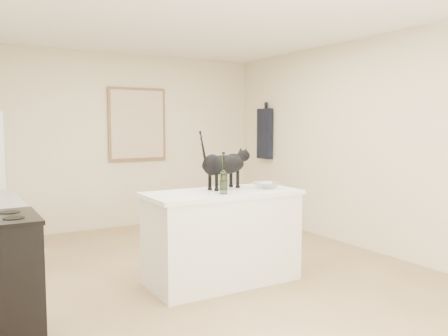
# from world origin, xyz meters

# --- Properties ---
(floor) EXTENTS (5.50, 5.50, 0.00)m
(floor) POSITION_xyz_m (0.00, 0.00, 0.00)
(floor) COLOR #9F8255
(floor) RESTS_ON ground
(ceiling) EXTENTS (5.50, 5.50, 0.00)m
(ceiling) POSITION_xyz_m (0.00, 0.00, 2.60)
(ceiling) COLOR white
(ceiling) RESTS_ON ground
(wall_back) EXTENTS (4.50, 0.00, 4.50)m
(wall_back) POSITION_xyz_m (0.00, 2.75, 1.30)
(wall_back) COLOR beige
(wall_back) RESTS_ON ground
(wall_right) EXTENTS (0.00, 5.50, 5.50)m
(wall_right) POSITION_xyz_m (2.25, 0.00, 1.30)
(wall_right) COLOR beige
(wall_right) RESTS_ON ground
(island_base) EXTENTS (1.44, 0.67, 0.86)m
(island_base) POSITION_xyz_m (0.10, -0.20, 0.43)
(island_base) COLOR white
(island_base) RESTS_ON floor
(island_top) EXTENTS (1.50, 0.70, 0.04)m
(island_top) POSITION_xyz_m (0.10, -0.20, 0.88)
(island_top) COLOR white
(island_top) RESTS_ON island_base
(artwork_frame) EXTENTS (0.90, 0.03, 1.10)m
(artwork_frame) POSITION_xyz_m (0.30, 2.72, 1.55)
(artwork_frame) COLOR brown
(artwork_frame) RESTS_ON wall_back
(artwork_canvas) EXTENTS (0.82, 0.00, 1.02)m
(artwork_canvas) POSITION_xyz_m (0.30, 2.70, 1.55)
(artwork_canvas) COLOR beige
(artwork_canvas) RESTS_ON wall_back
(hanging_garment) EXTENTS (0.08, 0.34, 0.80)m
(hanging_garment) POSITION_xyz_m (2.19, 2.05, 1.40)
(hanging_garment) COLOR black
(hanging_garment) RESTS_ON wall_right
(black_cat) EXTENTS (0.65, 0.36, 0.44)m
(black_cat) POSITION_xyz_m (0.19, -0.07, 1.12)
(black_cat) COLOR black
(black_cat) RESTS_ON island_top
(wine_bottle) EXTENTS (0.09, 0.09, 0.34)m
(wine_bottle) POSITION_xyz_m (0.02, -0.36, 1.07)
(wine_bottle) COLOR #2F5120
(wine_bottle) RESTS_ON island_top
(glass_bowl) EXTENTS (0.29, 0.29, 0.06)m
(glass_bowl) POSITION_xyz_m (0.58, -0.26, 0.93)
(glass_bowl) COLOR white
(glass_bowl) RESTS_ON island_top
(fridge_paper) EXTENTS (0.01, 0.14, 0.17)m
(fridge_paper) POSITION_xyz_m (-1.60, 2.40, 1.23)
(fridge_paper) COLOR white
(fridge_paper) RESTS_ON fridge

